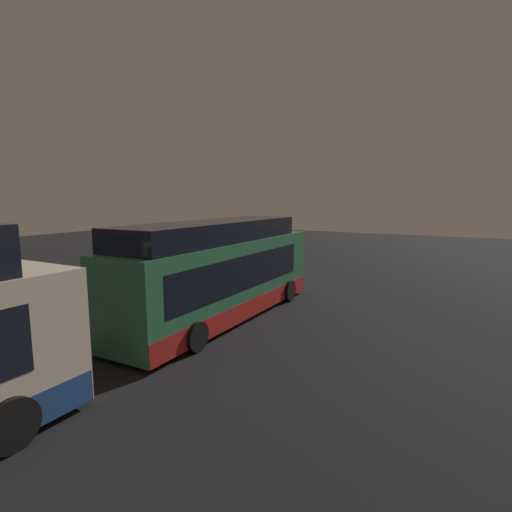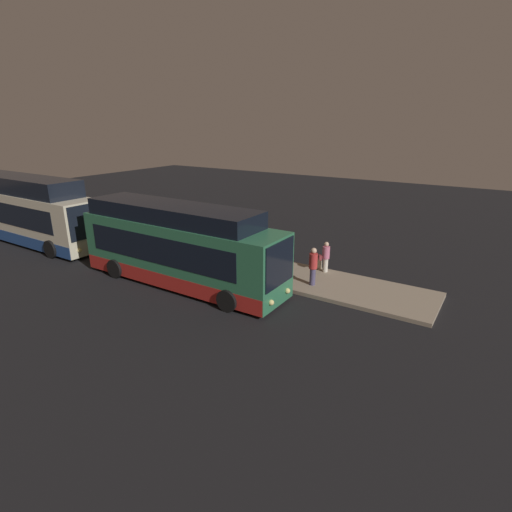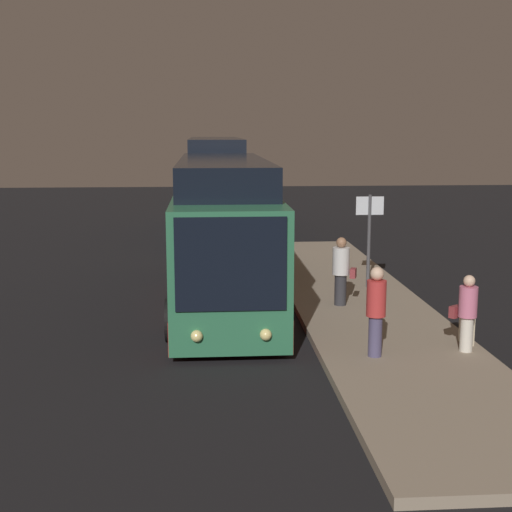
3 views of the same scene
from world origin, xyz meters
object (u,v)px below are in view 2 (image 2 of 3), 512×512
sign_post (222,226)px  suitcase (318,263)px  bus_second (29,213)px  passenger_waiting (240,250)px  passenger_boarding (326,256)px  passenger_with_bags (313,265)px  bus_lead (179,249)px

sign_post → suitcase: bearing=8.5°
bus_second → passenger_waiting: bus_second is taller
bus_second → passenger_boarding: bearing=14.6°
bus_second → suitcase: bus_second is taller
passenger_boarding → bus_second: bearing=69.1°
bus_second → passenger_waiting: (14.29, 2.96, -0.78)m
bus_second → passenger_waiting: bearing=11.7°
bus_second → passenger_with_bags: 18.70m
passenger_waiting → passenger_with_bags: bearing=18.3°
passenger_boarding → suitcase: (-0.49, 0.20, -0.55)m
bus_second → sign_post: bearing=18.7°
passenger_with_bags → bus_lead: bearing=-52.7°
passenger_with_bags → suitcase: bearing=-151.5°
bus_second → sign_post: (12.21, 4.14, -0.02)m
suitcase → sign_post: sign_post is taller
bus_second → suitcase: size_ratio=14.25×
bus_lead → passenger_boarding: 7.27m
bus_second → passenger_boarding: bus_second is taller
bus_lead → bus_second: bearing=-180.0°
passenger_boarding → passenger_waiting: passenger_waiting is taller
passenger_waiting → passenger_with_bags: 4.18m
suitcase → bus_lead: bearing=-134.9°
bus_lead → suitcase: (4.95, 4.97, -1.27)m
suitcase → bus_second: bearing=-164.4°
bus_lead → suitcase: bus_lead is taller
passenger_waiting → sign_post: size_ratio=0.67×
passenger_with_bags → sign_post: bearing=-91.1°
passenger_boarding → suitcase: 0.77m
passenger_boarding → sign_post: (-6.06, -0.63, 0.86)m
bus_lead → passenger_boarding: bus_lead is taller
bus_second → suitcase: 18.52m
passenger_waiting → sign_post: 2.50m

